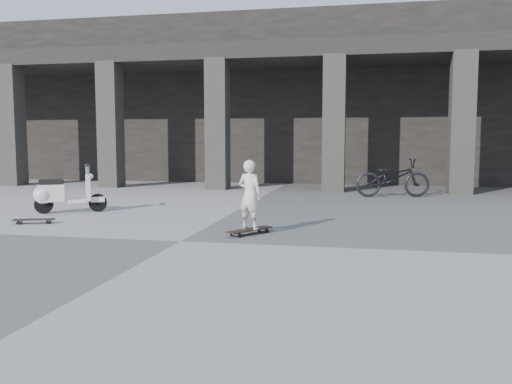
% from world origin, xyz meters
% --- Properties ---
extents(ground, '(90.00, 90.00, 0.00)m').
position_xyz_m(ground, '(0.00, 0.00, 0.00)').
color(ground, '#51514E').
rests_on(ground, ground).
extents(colonnade, '(28.00, 8.82, 6.00)m').
position_xyz_m(colonnade, '(-0.00, 13.77, 3.03)').
color(colonnade, black).
rests_on(colonnade, ground).
extents(longboard, '(0.66, 0.86, 0.09)m').
position_xyz_m(longboard, '(0.91, 0.80, 0.07)').
color(longboard, black).
rests_on(longboard, ground).
extents(skateboard_spare, '(0.75, 0.43, 0.09)m').
position_xyz_m(skateboard_spare, '(-3.23, 1.11, 0.07)').
color(skateboard_spare, black).
rests_on(skateboard_spare, ground).
extents(child, '(0.48, 0.39, 1.13)m').
position_xyz_m(child, '(0.91, 0.80, 0.65)').
color(child, beige).
rests_on(child, longboard).
extents(scooter, '(1.35, 0.85, 1.03)m').
position_xyz_m(scooter, '(-3.60, 2.51, 0.41)').
color(scooter, black).
rests_on(scooter, ground).
extents(bicycle, '(2.06, 1.05, 1.03)m').
position_xyz_m(bicycle, '(3.44, 7.22, 0.52)').
color(bicycle, black).
rests_on(bicycle, ground).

